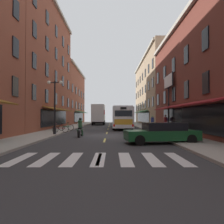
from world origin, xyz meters
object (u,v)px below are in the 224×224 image
billboard_sign (169,87)px  box_truck (99,115)px  pedestrian_near (166,122)px  street_lamp_twin (55,104)px  motorcycle_rider (81,129)px  bicycle_mid (67,127)px  bicycle_near (61,129)px  transit_bus (122,117)px  pedestrian_mid (153,123)px  sedan_mid (162,133)px  sedan_near (100,120)px

billboard_sign → box_truck: (-9.24, 18.01, -3.04)m
pedestrian_near → street_lamp_twin: size_ratio=0.37×
motorcycle_rider → bicycle_mid: size_ratio=1.22×
bicycle_near → street_lamp_twin: street_lamp_twin is taller
pedestrian_near → box_truck: bearing=36.1°
billboard_sign → pedestrian_near: 4.09m
motorcycle_rider → pedestrian_near: bearing=35.9°
motorcycle_rider → transit_bus: bearing=71.5°
bicycle_mid → pedestrian_mid: pedestrian_mid is taller
billboard_sign → transit_bus: bearing=127.0°
street_lamp_twin → billboard_sign: bearing=21.7°
sedan_mid → motorcycle_rider: 7.28m
sedan_near → bicycle_near: size_ratio=2.76×
sedan_mid → box_truck: bearing=102.1°
motorcycle_rider → pedestrian_mid: pedestrian_mid is taller
transit_bus → pedestrian_mid: size_ratio=7.15×
sedan_mid → pedestrian_near: bearing=73.9°
transit_bus → pedestrian_mid: (3.11, -7.04, -0.57)m
transit_bus → bicycle_mid: (-6.70, -6.77, -1.11)m
billboard_sign → sedan_near: size_ratio=1.36×
bicycle_near → pedestrian_near: bearing=17.7°
sedan_mid → street_lamp_twin: size_ratio=1.00×
sedan_near → bicycle_mid: bearing=-94.7°
box_truck → bicycle_near: (-2.45, -20.97, -1.57)m
sedan_mid → pedestrian_mid: 9.71m
sedan_near → pedestrian_mid: (7.57, -27.38, 0.33)m
billboard_sign → box_truck: billboard_sign is taller
sedan_mid → bicycle_mid: sedan_mid is taller
motorcycle_rider → bicycle_mid: bearing=113.5°
street_lamp_twin → pedestrian_near: bearing=25.0°
motorcycle_rider → bicycle_mid: 6.28m
transit_bus → box_truck: (-4.20, 11.32, 0.46)m
pedestrian_near → motorcycle_rider: bearing=134.2°
box_truck → pedestrian_mid: box_truck is taller
bicycle_near → motorcycle_rider: bearing=-49.6°
sedan_mid → sedan_near: bearing=99.6°
motorcycle_rider → bicycle_near: 3.79m
pedestrian_mid → street_lamp_twin: street_lamp_twin is taller
bicycle_near → pedestrian_mid: bearing=15.0°
bicycle_near → pedestrian_mid: pedestrian_mid is taller
sedan_near → bicycle_near: 30.07m
billboard_sign → transit_bus: billboard_sign is taller
box_truck → pedestrian_near: 19.55m
billboard_sign → pedestrian_near: billboard_sign is taller
sedan_mid → motorcycle_rider: (-5.99, 4.13, 0.02)m
sedan_near → pedestrian_mid: size_ratio=2.69×
transit_bus → box_truck: 12.09m
sedan_mid → billboard_sign: bearing=72.0°
bicycle_near → street_lamp_twin: size_ratio=0.35×
motorcycle_rider → box_truck: bearing=90.0°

